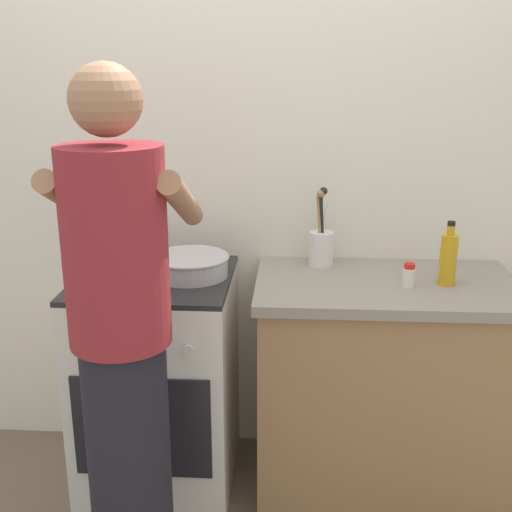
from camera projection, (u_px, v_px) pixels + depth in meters
ground at (242, 501)px, 2.56m from camera, size 6.00×6.00×0.00m
back_wall at (297, 174)px, 2.66m from camera, size 3.20×0.10×2.50m
countertop at (381, 387)px, 2.54m from camera, size 1.00×0.60×0.90m
stove_range at (159, 381)px, 2.59m from camera, size 0.60×0.62×0.90m
pot at (114, 265)px, 2.41m from camera, size 0.28×0.21×0.12m
mixing_bowl at (190, 265)px, 2.45m from camera, size 0.31×0.31×0.08m
utensil_crock at (321, 244)px, 2.57m from camera, size 0.10×0.10×0.33m
spice_bottle at (409, 276)px, 2.33m from camera, size 0.04×0.04×0.09m
oil_bottle at (448, 258)px, 2.34m from camera, size 0.06×0.06×0.24m
person at (123, 353)px, 1.90m from camera, size 0.41×0.50×1.70m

